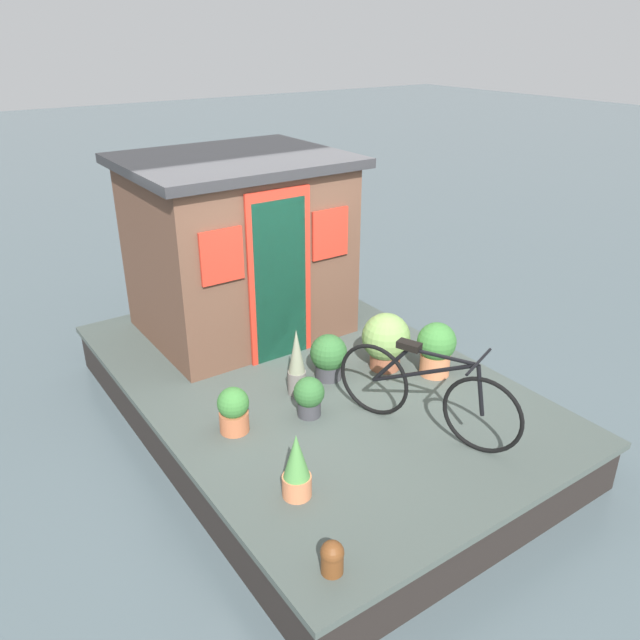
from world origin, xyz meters
name	(u,v)px	position (x,y,z in m)	size (l,w,h in m)	color
ground_plane	(309,418)	(0.00, 0.00, 0.00)	(60.00, 60.00, 0.00)	#4C5B60
houseboat_deck	(309,397)	(0.00, 0.00, 0.25)	(5.00, 3.25, 0.50)	#424C47
houseboat_cabin	(239,246)	(1.39, 0.00, 1.50)	(1.92, 2.28, 1.98)	brown
bicycle	(425,393)	(-1.35, -0.29, 0.89)	(1.60, 0.72, 0.83)	black
potted_plant_ivy	(436,347)	(-0.68, -1.08, 0.80)	(0.39, 0.39, 0.56)	#C6754C
potted_plant_mint	(297,364)	(-0.21, 0.27, 0.83)	(0.18, 0.18, 0.68)	slate
potted_plant_basil	(297,467)	(-1.43, 1.06, 0.76)	(0.22, 0.22, 0.54)	#C6754C
potted_plant_rosemary	(309,396)	(-0.59, 0.39, 0.71)	(0.28, 0.28, 0.38)	#38383D
potted_plant_sage	(386,340)	(-0.30, -0.75, 0.82)	(0.49, 0.49, 0.60)	#935138
potted_plant_fern	(234,410)	(-0.42, 1.06, 0.72)	(0.28, 0.28, 0.42)	#B2603D
potted_plant_thyme	(329,356)	(-0.14, -0.14, 0.75)	(0.37, 0.37, 0.47)	#38383D
mooring_bollard	(332,557)	(-2.18, 1.27, 0.63)	(0.16, 0.16, 0.24)	brown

